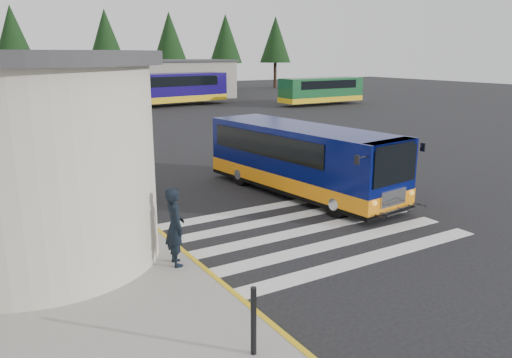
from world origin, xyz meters
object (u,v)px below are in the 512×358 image
transit_bus (302,162)px  bollard (254,321)px  pedestrian_a (175,227)px  pedestrian_b (98,236)px  far_bus_a (175,88)px  far_bus_b (321,90)px

transit_bus → bollard: (-6.64, -7.77, -0.42)m
pedestrian_a → pedestrian_b: (-1.57, 0.62, -0.11)m
transit_bus → far_bus_a: (8.09, 31.43, 0.55)m
pedestrian_a → bollard: size_ratio=1.56×
transit_bus → pedestrian_b: bearing=-165.2°
pedestrian_b → far_bus_b: far_bus_b is taller
transit_bus → far_bus_a: 32.46m
pedestrian_b → far_bus_b: size_ratio=0.18×
far_bus_a → far_bus_b: 14.10m
pedestrian_a → transit_bus: bearing=-52.0°
transit_bus → pedestrian_b: transit_bus is taller
pedestrian_a → far_bus_b: 39.14m
far_bus_b → bollard: bearing=139.2°
transit_bus → bollard: 10.22m
pedestrian_a → far_bus_b: (26.83, 28.49, 0.39)m
far_bus_a → pedestrian_b: bearing=147.4°
transit_bus → pedestrian_b: (-7.91, -3.17, -0.21)m
pedestrian_a → far_bus_a: size_ratio=0.17×
pedestrian_b → pedestrian_a: bearing=26.9°
pedestrian_b → bollard: bearing=-26.0°
transit_bus → far_bus_b: (20.49, 24.71, 0.29)m
bollard → far_bus_a: size_ratio=0.11×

